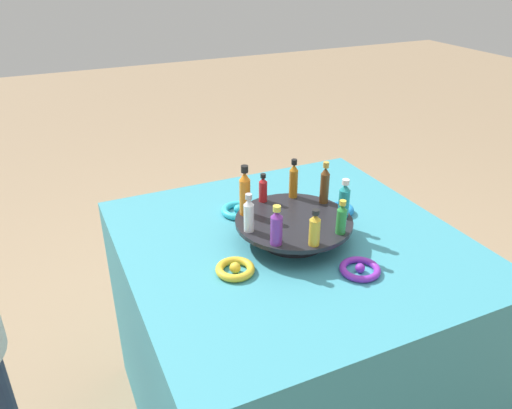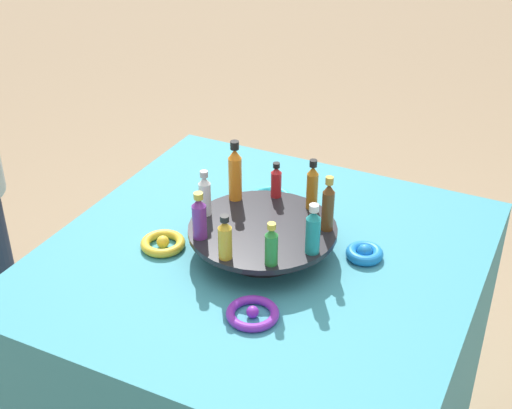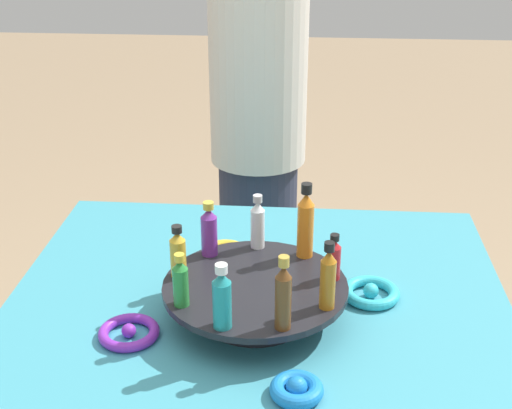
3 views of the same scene
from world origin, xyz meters
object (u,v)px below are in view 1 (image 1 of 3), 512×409
bottle_purple (276,227)px  bottle_green (341,218)px  display_stand (294,226)px  bottle_orange (245,192)px  bottle_gold (315,229)px  ribbon_bow_blue (341,209)px  ribbon_bow_gold (235,269)px  bottle_teal (344,200)px  bottle_amber (294,180)px  bottle_red (263,189)px  ribbon_bow_teal (238,210)px  ribbon_bow_purple (360,269)px  bottle_clear (249,214)px  bottle_brown (325,184)px

bottle_purple → bottle_green: bottle_purple is taller
display_stand → bottle_orange: (0.08, 0.11, 0.09)m
bottle_gold → ribbon_bow_blue: size_ratio=1.20×
bottle_orange → ribbon_bow_gold: size_ratio=1.45×
bottle_green → ribbon_bow_blue: bearing=-34.5°
bottle_teal → bottle_green: bearing=142.6°
bottle_amber → bottle_green: 0.24m
bottle_red → ribbon_bow_teal: bearing=33.2°
bottle_red → bottle_purple: size_ratio=0.81×
display_stand → bottle_red: bearing=12.6°
display_stand → bottle_orange: 0.16m
display_stand → ribbon_bow_purple: (-0.21, -0.08, -0.04)m
bottle_gold → bottle_green: 0.09m
bottle_green → ribbon_bow_purple: (-0.09, -0.00, -0.10)m
bottle_purple → ribbon_bow_teal: 0.32m
display_stand → bottle_red: bottle_red is taller
bottle_orange → bottle_purple: bottle_orange is taller
ribbon_bow_purple → ribbon_bow_teal: ribbon_bow_teal is taller
display_stand → bottle_teal: size_ratio=2.91×
ribbon_bow_gold → bottle_amber: bearing=-53.5°
bottle_red → ribbon_bow_purple: bearing=-162.4°
bottle_orange → bottle_clear: 0.10m
display_stand → ribbon_bow_teal: display_stand is taller
bottle_red → bottle_orange: (-0.05, 0.08, 0.03)m
bottle_brown → bottle_clear: 0.27m
bottle_red → ribbon_bow_blue: size_ratio=1.05×
bottle_clear → ribbon_bow_blue: bearing=-76.2°
bottle_green → bottle_teal: size_ratio=0.85×
bottle_clear → bottle_green: bearing=-117.4°
bottle_orange → ribbon_bow_blue: bottle_orange is taller
ribbon_bow_teal → bottle_orange: bearing=165.9°
ribbon_bow_blue → bottle_amber: bearing=73.1°
bottle_amber → bottle_clear: bottle_amber is taller
bottle_brown → bottle_gold: 0.24m
bottle_gold → ribbon_bow_gold: bottle_gold is taller
ribbon_bow_purple → ribbon_bow_blue: 0.32m
bottle_clear → bottle_teal: 0.27m
bottle_red → bottle_teal: (-0.18, -0.16, 0.01)m
bottle_amber → bottle_orange: 0.18m
display_stand → bottle_green: (-0.12, -0.07, 0.07)m
bottle_red → ribbon_bow_gold: bearing=140.1°
bottle_purple → ribbon_bow_gold: bottle_purple is taller
bottle_purple → ribbon_bow_purple: 0.24m
bottle_brown → bottle_red: (0.08, 0.16, -0.02)m
bottle_clear → bottle_gold: (-0.13, -0.12, -0.00)m
bottle_gold → ribbon_bow_teal: (0.35, 0.06, -0.10)m
bottle_red → bottle_purple: (-0.23, 0.07, 0.01)m
display_stand → ribbon_bow_purple: 0.23m
bottle_purple → bottle_teal: bearing=-77.4°
bottle_red → bottle_orange: bearing=122.6°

